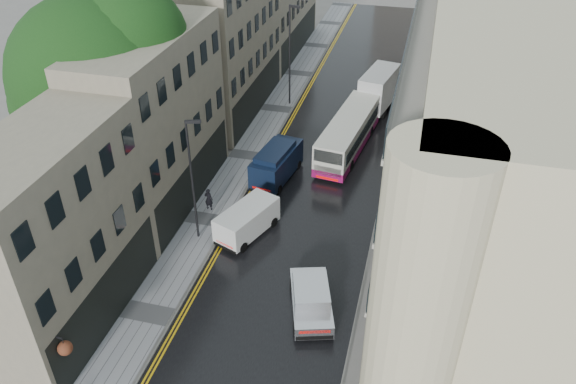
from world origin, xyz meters
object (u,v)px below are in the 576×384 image
at_px(cream_bus, 323,149).
at_px(pedestrian, 209,199).
at_px(white_van, 220,228).
at_px(lamp_post_far, 290,57).
at_px(silver_hatchback, 296,322).
at_px(navy_van, 254,172).
at_px(white_lorry, 364,94).
at_px(tree_near, 99,104).
at_px(lamp_post_near, 192,182).
at_px(tree_far, 189,44).

xyz_separation_m(cream_bus, pedestrian, (-5.98, -7.37, -0.50)).
bearing_deg(cream_bus, white_van, -105.09).
bearing_deg(lamp_post_far, white_van, -77.43).
relative_size(silver_hatchback, navy_van, 0.88).
relative_size(white_lorry, silver_hatchback, 1.59).
height_order(cream_bus, lamp_post_far, lamp_post_far).
xyz_separation_m(tree_near, pedestrian, (6.39, 0.27, -6.06)).
xyz_separation_m(tree_near, lamp_post_far, (7.46, 17.09, -2.55)).
distance_m(tree_near, white_van, 10.45).
xyz_separation_m(tree_near, lamp_post_near, (6.74, -2.54, -2.95)).
relative_size(white_van, pedestrian, 2.77).
bearing_deg(lamp_post_far, silver_hatchback, -64.69).
relative_size(tree_near, white_van, 3.26).
distance_m(silver_hatchback, pedestrian, 11.75).
relative_size(pedestrian, lamp_post_near, 0.20).
bearing_deg(white_van, silver_hatchback, -23.31).
height_order(silver_hatchback, pedestrian, silver_hatchback).
xyz_separation_m(silver_hatchback, lamp_post_near, (-7.51, 5.92, 3.15)).
bearing_deg(white_lorry, navy_van, -101.78).
xyz_separation_m(cream_bus, white_van, (-4.17, -10.15, -0.40)).
bearing_deg(lamp_post_near, tree_near, 142.76).
height_order(white_lorry, lamp_post_near, lamp_post_near).
bearing_deg(navy_van, tree_far, 139.45).
relative_size(cream_bus, silver_hatchback, 2.28).
relative_size(tree_far, lamp_post_near, 1.61).
bearing_deg(pedestrian, tree_near, 8.09).
bearing_deg(cream_bus, navy_van, -127.14).
distance_m(silver_hatchback, white_van, 8.48).
relative_size(tree_far, silver_hatchback, 2.84).
relative_size(silver_hatchback, lamp_post_far, 0.51).
distance_m(tree_far, white_lorry, 14.83).
distance_m(pedestrian, lamp_post_near, 4.20).
height_order(white_lorry, silver_hatchback, white_lorry).
bearing_deg(silver_hatchback, tree_far, 105.90).
distance_m(tree_far, lamp_post_far, 8.45).
height_order(navy_van, lamp_post_near, lamp_post_near).
relative_size(tree_near, silver_hatchback, 3.17).
distance_m(tree_near, lamp_post_far, 18.82).
bearing_deg(lamp_post_near, white_van, -15.87).
bearing_deg(white_lorry, cream_bus, -88.78).
bearing_deg(navy_van, lamp_post_far, 102.75).
relative_size(tree_near, navy_van, 2.79).
xyz_separation_m(tree_near, white_van, (8.20, -2.52, -5.96)).
bearing_deg(white_lorry, tree_near, -118.68).
relative_size(tree_near, lamp_post_far, 1.62).
distance_m(tree_far, cream_bus, 14.07).
relative_size(white_lorry, lamp_post_far, 0.82).
height_order(silver_hatchback, navy_van, navy_van).
distance_m(tree_far, silver_hatchback, 26.16).
relative_size(white_lorry, navy_van, 1.40).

